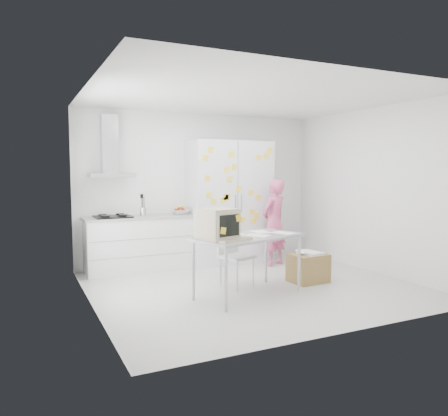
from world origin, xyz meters
name	(u,v)px	position (x,y,z in m)	size (l,w,h in m)	color
floor	(253,287)	(0.00, 0.00, -0.01)	(4.50, 4.00, 0.02)	silver
walls	(231,191)	(0.00, 0.72, 1.35)	(4.52, 4.01, 2.70)	white
ceiling	(254,97)	(0.00, 0.00, 2.70)	(4.50, 4.00, 0.02)	white
counter_run	(141,243)	(-1.20, 1.70, 0.47)	(1.84, 0.63, 1.28)	white
range_hood	(110,153)	(-1.65, 1.84, 1.96)	(0.70, 0.48, 1.01)	silver
tall_cabinet	(230,202)	(0.45, 1.67, 1.10)	(1.50, 0.68, 2.20)	silver
person	(274,222)	(1.04, 1.10, 0.76)	(0.56, 0.37, 1.53)	#D15181
desk	(229,230)	(-0.58, -0.42, 0.91)	(1.66, 1.15, 1.20)	#969CA0
chair	(233,251)	(-0.24, 0.15, 0.51)	(0.52, 0.52, 0.91)	silver
cardboard_box	(308,267)	(0.88, -0.14, 0.22)	(0.55, 0.45, 0.47)	olive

